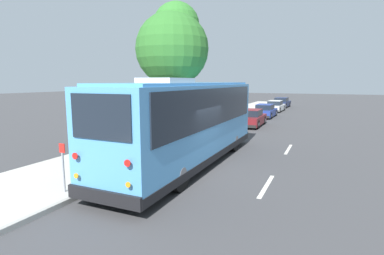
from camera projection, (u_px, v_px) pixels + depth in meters
The scene contains 13 objects.
ground_plane at pixel (196, 171), 11.62m from camera, with size 160.00×160.00×0.00m, color #3D3D3F.
sidewalk_slab at pixel (110, 158), 13.32m from camera, with size 80.00×4.04×0.15m, color #B2AFA8.
curb_strip at pixel (150, 163), 12.46m from camera, with size 80.00×0.14×0.15m, color #9D9A94.
shuttle_bus at pixel (189, 119), 12.30m from camera, with size 10.74×2.59×3.57m.
parked_sedan_maroon at pixel (251, 118), 23.28m from camera, with size 4.23×1.76×1.31m.
parked_sedan_blue at pixel (265, 111), 29.04m from camera, with size 4.26×1.79×1.27m.
parked_sedan_white at pixel (275, 106), 34.63m from camera, with size 4.52×1.79×1.26m.
parked_sedan_navy at pixel (282, 103), 40.01m from camera, with size 4.67×1.94×1.31m.
street_tree at pixel (173, 44), 15.17m from camera, with size 3.70×3.70×7.32m.
sign_post_near at pixel (63, 167), 8.93m from camera, with size 0.06×0.22×1.49m.
sign_post_far at pixel (111, 157), 10.89m from camera, with size 0.06×0.06×1.13m.
lane_stripe_mid at pixel (266, 186), 9.97m from camera, with size 2.40×0.14×0.01m, color silver.
lane_stripe_ahead at pixel (288, 149), 15.36m from camera, with size 2.40×0.14×0.01m, color silver.
Camera 1 is at (-10.29, -4.49, 3.45)m, focal length 28.00 mm.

